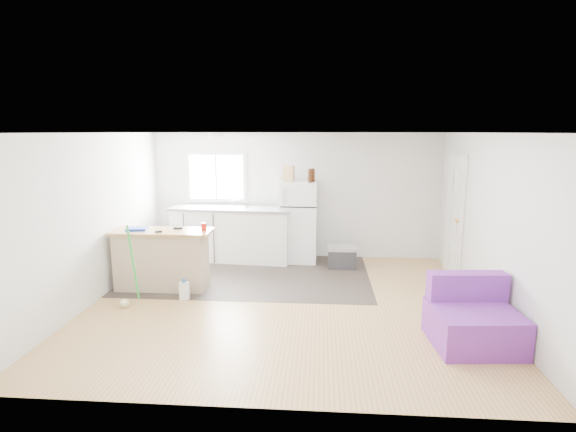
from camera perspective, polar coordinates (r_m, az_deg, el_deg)
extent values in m
cube|color=#B07D4A|center=(6.55, -0.23, -11.03)|extent=(5.50, 5.00, 0.01)
cube|color=white|center=(6.08, -0.25, 10.53)|extent=(5.50, 5.00, 0.01)
cube|color=silver|center=(8.66, 1.05, 2.60)|extent=(5.50, 0.01, 2.40)
cube|color=silver|center=(3.79, -3.20, -8.03)|extent=(5.50, 0.01, 2.40)
cube|color=silver|center=(6.97, -23.39, -0.25)|extent=(0.01, 5.00, 2.40)
cube|color=silver|center=(6.59, 24.35, -0.92)|extent=(0.01, 5.00, 2.40)
cube|color=#302824|center=(7.79, -4.88, -7.41)|extent=(4.05, 2.50, 0.00)
cube|color=white|center=(8.83, -9.08, 4.91)|extent=(1.18, 0.04, 0.98)
cube|color=white|center=(8.81, -9.11, 4.90)|extent=(1.05, 0.01, 0.85)
cube|color=white|center=(8.81, -9.12, 4.90)|extent=(0.03, 0.02, 0.85)
cube|color=white|center=(8.06, 20.33, -0.01)|extent=(0.05, 0.82, 2.03)
cube|color=white|center=(8.06, 20.40, 0.03)|extent=(0.03, 0.92, 2.10)
sphere|color=gold|center=(7.75, 20.65, -0.55)|extent=(0.07, 0.07, 0.07)
cylinder|color=white|center=(7.45, -8.89, 10.12)|extent=(0.30, 0.30, 0.07)
cube|color=white|center=(8.60, -7.10, -2.38)|extent=(2.26, 0.86, 0.97)
cube|color=gray|center=(8.50, -7.18, 0.97)|extent=(2.33, 0.91, 0.04)
cube|color=silver|center=(8.47, -7.22, 0.93)|extent=(0.65, 0.52, 0.07)
cube|color=beige|center=(7.27, -15.72, -5.48)|extent=(1.38, 0.50, 0.89)
cube|color=tan|center=(7.15, -15.70, -1.91)|extent=(1.51, 0.59, 0.04)
cube|color=white|center=(8.41, 1.40, -0.74)|extent=(0.67, 0.63, 1.50)
cube|color=black|center=(8.04, 1.30, 1.13)|extent=(0.66, 0.02, 0.02)
cube|color=silver|center=(8.02, -0.59, 2.52)|extent=(0.03, 0.02, 0.27)
cube|color=silver|center=(8.14, -0.58, -2.09)|extent=(0.03, 0.02, 0.53)
cube|color=#2A2A2C|center=(8.17, 6.87, -5.39)|extent=(0.50, 0.33, 0.33)
cube|color=gray|center=(8.12, 6.90, -4.04)|extent=(0.52, 0.36, 0.07)
cube|color=purple|center=(5.69, 22.52, -12.92)|extent=(0.99, 0.94, 0.44)
cube|color=purple|center=(5.84, 21.79, -8.23)|extent=(0.94, 0.29, 0.33)
cube|color=white|center=(6.81, -13.03, -9.23)|extent=(0.15, 0.12, 0.26)
cylinder|color=#1851A9|center=(6.76, -13.08, -8.01)|extent=(0.06, 0.06, 0.05)
cylinder|color=green|center=(6.65, -19.07, -5.69)|extent=(0.06, 0.31, 1.14)
sphere|color=beige|center=(6.77, -20.04, -10.39)|extent=(0.13, 0.13, 0.13)
cylinder|color=red|center=(6.97, -10.65, -1.33)|extent=(0.10, 0.10, 0.12)
cube|color=#1332B5|center=(7.27, -18.63, -1.56)|extent=(0.33, 0.27, 0.04)
cube|color=black|center=(7.16, -13.78, -1.50)|extent=(0.14, 0.06, 0.03)
cube|color=black|center=(7.00, -16.11, -1.91)|extent=(0.11, 0.08, 0.03)
cube|color=tan|center=(8.24, 0.07, 5.37)|extent=(0.22, 0.15, 0.30)
cylinder|color=#38190A|center=(8.19, 2.80, 5.14)|extent=(0.07, 0.07, 0.25)
cylinder|color=#38190A|center=(8.28, 3.19, 5.20)|extent=(0.07, 0.07, 0.25)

